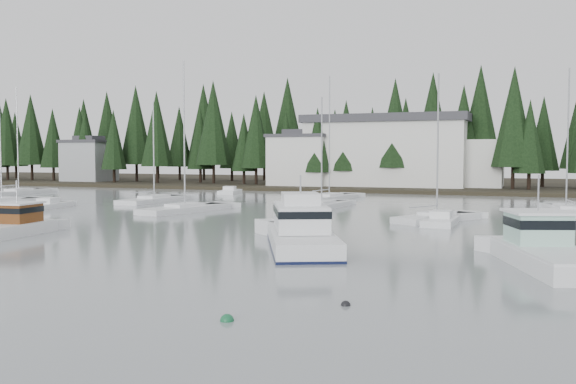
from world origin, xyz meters
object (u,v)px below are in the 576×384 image
object	(u,v)px
sailboat_4	(154,202)
house_far_west	(89,160)
sailboat_9	(437,220)
sailboat_7	(2,204)
lobster_boat_teal	(547,255)
sailboat_5	(329,199)
harbor_inn	(400,152)
runabout_0	(48,207)
sailboat_6	(19,193)
lobster_boat_brown	(4,229)
runabout_3	(230,193)
sailboat_8	(322,208)
sailboat_1	(185,211)
runabout_1	(441,222)
house_west	(301,159)
sailboat_2	(566,213)
cabin_cruiser_center	(301,235)

from	to	relation	value
sailboat_4	house_far_west	bearing A→B (deg)	46.54
sailboat_9	sailboat_7	bearing A→B (deg)	118.18
lobster_boat_teal	sailboat_5	world-z (taller)	sailboat_5
harbor_inn	runabout_0	bearing A→B (deg)	-118.43
sailboat_5	sailboat_6	size ratio (longest dim) A/B	1.01
sailboat_4	sailboat_5	distance (m)	20.12
lobster_boat_brown	runabout_3	size ratio (longest dim) A/B	1.57
sailboat_5	sailboat_8	xyz separation A→B (m)	(2.89, -11.80, -0.02)
sailboat_6	sailboat_7	size ratio (longest dim) A/B	1.11
lobster_boat_teal	sailboat_8	xyz separation A→B (m)	(-20.13, 27.66, -0.53)
sailboat_9	runabout_0	bearing A→B (deg)	120.46
sailboat_4	harbor_inn	bearing A→B (deg)	-28.60
sailboat_1	sailboat_9	bearing A→B (deg)	-78.81
sailboat_7	runabout_3	world-z (taller)	sailboat_7
sailboat_9	runabout_1	distance (m)	2.22
sailboat_5	sailboat_7	world-z (taller)	sailboat_5
sailboat_4	sailboat_9	size ratio (longest dim) A/B	0.96
house_west	sailboat_7	size ratio (longest dim) A/B	0.71
sailboat_1	runabout_0	xyz separation A→B (m)	(-14.61, -1.48, 0.06)
house_far_west	lobster_boat_teal	distance (m)	100.44
sailboat_6	runabout_0	world-z (taller)	sailboat_6
house_west	runabout_0	bearing A→B (deg)	-103.59
lobster_boat_teal	runabout_3	bearing A→B (deg)	21.13
sailboat_5	sailboat_8	bearing A→B (deg)	-158.06
house_west	sailboat_7	xyz separation A→B (m)	(-18.25, -42.59, -4.59)
runabout_3	sailboat_2	bearing A→B (deg)	-122.71
harbor_inn	lobster_boat_teal	xyz separation A→B (m)	(19.84, -65.85, -5.19)
sailboat_6	sailboat_8	bearing A→B (deg)	-105.64
sailboat_8	lobster_boat_brown	bearing A→B (deg)	161.52
sailboat_9	runabout_1	xyz separation A→B (m)	(0.64, -2.13, 0.06)
sailboat_2	sailboat_7	world-z (taller)	sailboat_2
lobster_boat_brown	cabin_cruiser_center	size ratio (longest dim) A/B	0.74
house_west	cabin_cruiser_center	size ratio (longest dim) A/B	0.83
runabout_0	sailboat_9	bearing A→B (deg)	-99.55
runabout_0	runabout_1	bearing A→B (deg)	-102.75
sailboat_5	harbor_inn	bearing A→B (deg)	1.35
sailboat_7	runabout_1	xyz separation A→B (m)	(45.96, -2.65, 0.07)
sailboat_6	runabout_1	world-z (taller)	sailboat_6
sailboat_5	sailboat_8	world-z (taller)	sailboat_5
cabin_cruiser_center	sailboat_8	world-z (taller)	sailboat_8
harbor_inn	runabout_0	xyz separation A→B (m)	(-25.72, -47.51, -5.64)
house_west	cabin_cruiser_center	bearing A→B (deg)	-70.14
harbor_inn	cabin_cruiser_center	distance (m)	64.61
sailboat_4	lobster_boat_brown	bearing A→B (deg)	-164.93
cabin_cruiser_center	sailboat_9	bearing A→B (deg)	-41.16
sailboat_4	sailboat_9	world-z (taller)	sailboat_9
runabout_3	sailboat_8	bearing A→B (deg)	-145.90
sailboat_5	sailboat_9	size ratio (longest dim) A/B	1.23
sailboat_5	runabout_3	bearing A→B (deg)	76.22
lobster_boat_brown	house_west	bearing A→B (deg)	-4.26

